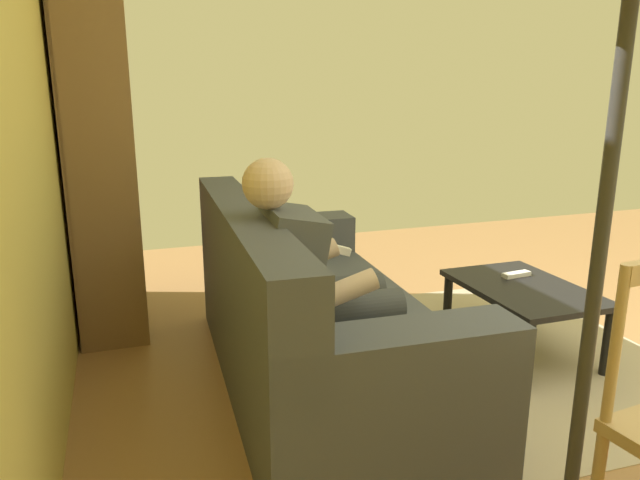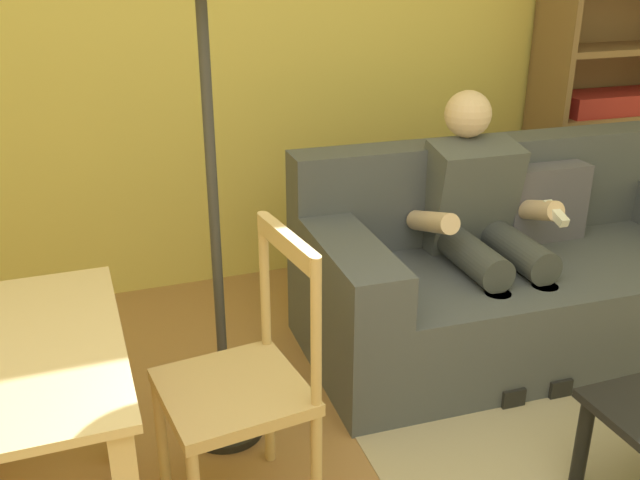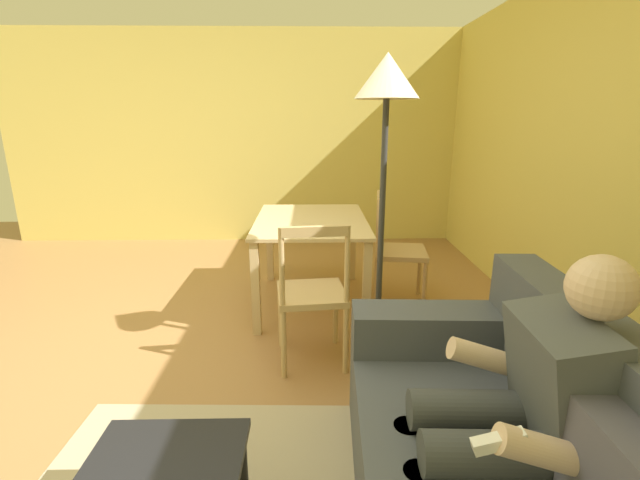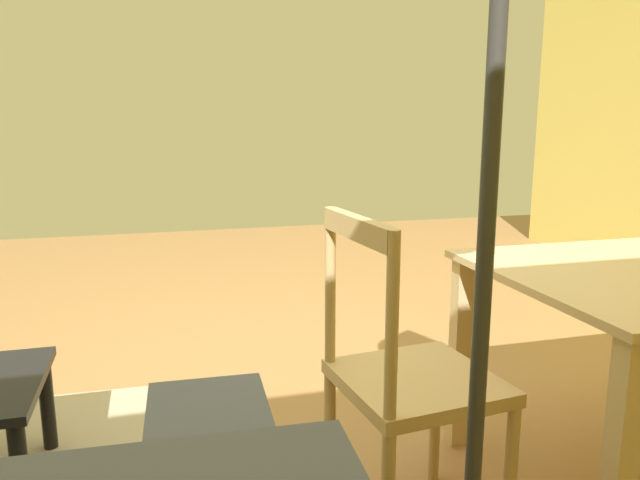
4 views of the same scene
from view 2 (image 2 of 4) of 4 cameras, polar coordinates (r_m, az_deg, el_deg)
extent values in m
cube|color=#DBC660|center=(3.69, -12.05, 15.06)|extent=(6.27, 0.12, 2.54)
cube|color=#474C56|center=(3.42, 16.02, -4.61)|extent=(2.04, 0.98, 0.42)
cube|color=#474C56|center=(3.52, 13.71, 4.27)|extent=(2.01, 0.28, 0.46)
cube|color=#474C56|center=(2.91, 1.92, -1.64)|extent=(0.28, 0.91, 0.22)
cube|color=#545266|center=(3.51, 17.52, 2.89)|extent=(0.40, 0.15, 0.36)
cube|color=#4C5156|center=(3.31, 11.83, 3.47)|extent=(0.41, 0.32, 0.53)
sphere|color=beige|center=(3.27, 11.77, 9.86)|extent=(0.21, 0.21, 0.21)
cylinder|color=#3D4145|center=(3.10, 12.13, -1.29)|extent=(0.17, 0.45, 0.15)
cylinder|color=beige|center=(3.06, 13.70, -7.68)|extent=(0.11, 0.11, 0.42)
cube|color=black|center=(3.09, 14.17, -11.11)|extent=(0.11, 0.24, 0.08)
cylinder|color=#3D4145|center=(3.21, 15.55, -0.79)|extent=(0.17, 0.45, 0.15)
cylinder|color=beige|center=(3.17, 17.14, -6.95)|extent=(0.11, 0.11, 0.42)
cube|color=black|center=(3.20, 17.59, -10.26)|extent=(0.11, 0.24, 0.08)
cylinder|color=beige|center=(3.09, 8.98, 1.44)|extent=(0.10, 0.35, 0.19)
cylinder|color=beige|center=(3.34, 16.72, 2.33)|extent=(0.10, 0.35, 0.19)
cube|color=white|center=(3.20, 18.36, 2.05)|extent=(0.05, 0.16, 0.08)
cylinder|color=black|center=(2.63, 20.27, -15.10)|extent=(0.05, 0.05, 0.35)
cube|color=brown|center=(4.33, 17.84, 11.37)|extent=(0.04, 0.36, 1.92)
cube|color=brown|center=(4.74, 21.06, 11.85)|extent=(0.94, 0.02, 1.92)
cube|color=brown|center=(4.86, 20.80, 0.49)|extent=(0.87, 0.36, 0.04)
cube|color=brown|center=(4.74, 21.44, 4.80)|extent=(0.87, 0.36, 0.04)
cube|color=brown|center=(4.65, 22.10, 9.31)|extent=(0.87, 0.36, 0.04)
cube|color=brown|center=(4.59, 22.82, 13.97)|extent=(0.87, 0.36, 0.04)
cube|color=beige|center=(4.83, 21.17, 1.28)|extent=(0.71, 0.29, 0.12)
cube|color=maroon|center=(4.71, 21.87, 5.65)|extent=(0.72, 0.32, 0.12)
cube|color=maroon|center=(4.69, 22.10, 7.05)|extent=(0.71, 0.30, 0.12)
cube|color=maroon|center=(4.62, 22.49, 10.19)|extent=(0.72, 0.31, 0.12)
cube|color=#D1B27F|center=(2.59, -16.68, -10.31)|extent=(0.06, 0.06, 0.71)
cylinder|color=tan|center=(3.11, -23.53, -8.22)|extent=(0.04, 0.04, 0.45)
cube|color=tan|center=(2.23, -7.00, -11.97)|extent=(0.46, 0.46, 0.04)
cylinder|color=tan|center=(2.47, -12.58, -15.06)|extent=(0.04, 0.04, 0.46)
cylinder|color=tan|center=(2.56, -4.13, -13.05)|extent=(0.04, 0.04, 0.46)
cylinder|color=tan|center=(2.28, -0.29, -18.06)|extent=(0.04, 0.04, 0.46)
cylinder|color=tan|center=(2.32, -4.45, -3.46)|extent=(0.03, 0.03, 0.49)
cylinder|color=tan|center=(2.01, -0.31, -7.72)|extent=(0.03, 0.03, 0.49)
cube|color=tan|center=(2.07, -2.64, -0.20)|extent=(0.08, 0.38, 0.06)
cylinder|color=black|center=(2.83, -7.47, -14.67)|extent=(0.28, 0.28, 0.03)
cylinder|color=#333333|center=(2.43, -8.41, 0.58)|extent=(0.04, 0.04, 1.64)
camera|label=1|loc=(3.35, -31.77, 14.05)|focal=33.31mm
camera|label=3|loc=(3.45, 39.88, 14.66)|focal=24.51mm
camera|label=4|loc=(3.49, -2.07, 13.94)|focal=33.94mm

